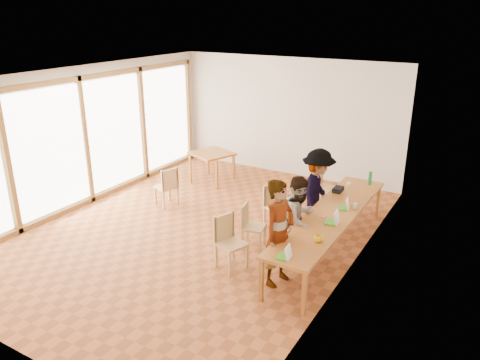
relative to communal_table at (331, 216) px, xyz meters
The scene contains 24 objects.
ground 2.64m from the communal_table, 169.07° to the right, with size 8.00×8.00×0.00m, color #A05326.
wall_back 4.39m from the communal_table, 125.40° to the left, with size 6.00×0.10×3.00m, color beige.
wall_right 1.06m from the communal_table, 43.99° to the right, with size 0.10×8.00×3.00m, color beige.
window_wall 5.54m from the communal_table, behind, with size 0.10×8.00×3.00m, color white.
ceiling 3.44m from the communal_table, 169.07° to the right, with size 6.00×8.00×0.04m, color white.
communal_table is the anchor object (origin of this frame).
side_table 4.32m from the communal_table, 152.46° to the left, with size 0.90×0.90×0.75m.
chair_near 1.87m from the communal_table, 134.93° to the right, with size 0.55×0.55×0.49m.
chair_mid 1.46m from the communal_table, 158.17° to the right, with size 0.46×0.46×0.44m.
chair_far 1.48m from the communal_table, 159.40° to the left, with size 0.52×0.52×0.45m.
chair_empty 1.92m from the communal_table, 115.99° to the left, with size 0.53×0.53×0.55m.
chair_spare 3.78m from the communal_table, behind, with size 0.53×0.53×0.47m.
person_near 1.40m from the communal_table, 105.14° to the right, with size 0.63×0.41×1.72m, color gray.
person_mid 0.64m from the communal_table, 126.37° to the right, with size 0.74×0.58×1.52m, color gray.
person_far 0.79m from the communal_table, 129.92° to the left, with size 1.09×0.63×1.69m, color gray.
laptop_near 1.80m from the communal_table, 90.94° to the right, with size 0.22×0.24×0.19m.
laptop_mid 0.40m from the communal_table, 64.13° to the right, with size 0.25×0.28×0.21m.
laptop_far 0.36m from the communal_table, 65.96° to the left, with size 0.24×0.26×0.19m.
yellow_mug 1.12m from the communal_table, 79.82° to the right, with size 0.13×0.13×0.11m, color yellow.
green_bottle 1.76m from the communal_table, 84.33° to the left, with size 0.07×0.07×0.28m, color #186A2A.
clear_glass 0.54m from the communal_table, 57.19° to the left, with size 0.07×0.07×0.09m, color silver.
condiment_cup 1.52m from the communal_table, 96.91° to the left, with size 0.08×0.08×0.06m, color white.
pink_phone 0.23m from the communal_table, 106.36° to the right, with size 0.05×0.10×0.01m, color #D14060.
black_pouch 1.09m from the communal_table, 103.21° to the left, with size 0.16×0.26×0.09m, color black.
Camera 1 is at (4.90, -6.73, 4.10)m, focal length 35.00 mm.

